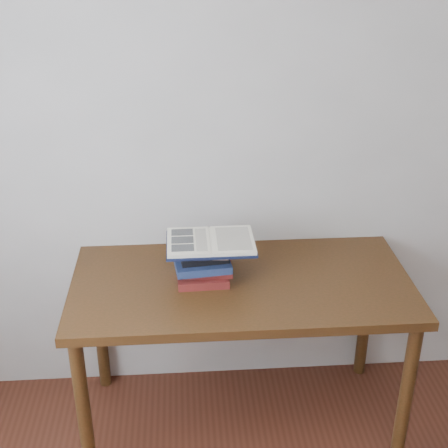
{
  "coord_description": "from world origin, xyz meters",
  "views": [
    {
      "loc": [
        -0.3,
        -0.96,
        2.24
      ],
      "look_at": [
        -0.13,
        1.4,
        1.07
      ],
      "focal_mm": 50.0,
      "sensor_mm": 36.0,
      "label": 1
    }
  ],
  "objects": [
    {
      "name": "room_shell",
      "position": [
        -0.08,
        0.01,
        1.63
      ],
      "size": [
        3.54,
        3.54,
        2.62
      ],
      "color": "beige",
      "rests_on": "ground"
    },
    {
      "name": "desk",
      "position": [
        -0.05,
        1.38,
        0.71
      ],
      "size": [
        1.5,
        0.75,
        0.8
      ],
      "color": "#462511",
      "rests_on": "ground"
    },
    {
      "name": "open_book",
      "position": [
        -0.18,
        1.42,
        0.98
      ],
      "size": [
        0.38,
        0.27,
        0.03
      ],
      "rotation": [
        0.0,
        0.0,
        0.0
      ],
      "color": "black",
      "rests_on": "book_stack"
    },
    {
      "name": "book_stack",
      "position": [
        -0.22,
        1.41,
        0.88
      ],
      "size": [
        0.26,
        0.21,
        0.16
      ],
      "color": "#5D1719",
      "rests_on": "desk"
    }
  ]
}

